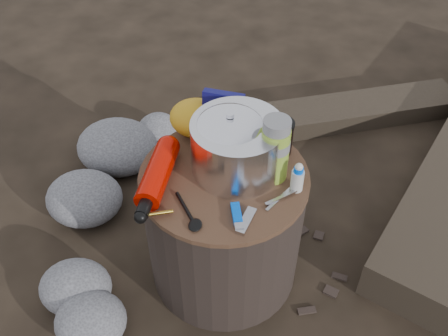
# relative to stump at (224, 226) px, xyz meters

# --- Properties ---
(ground) EXTENTS (60.00, 60.00, 0.00)m
(ground) POSITION_rel_stump_xyz_m (0.00, 0.00, -0.22)
(ground) COLOR black
(ground) RESTS_ON ground
(stump) EXTENTS (0.49, 0.49, 0.45)m
(stump) POSITION_rel_stump_xyz_m (0.00, 0.00, 0.00)
(stump) COLOR black
(stump) RESTS_ON ground
(rock_ring) EXTENTS (0.47, 1.03, 0.20)m
(rock_ring) POSITION_rel_stump_xyz_m (-0.38, 0.16, -0.12)
(rock_ring) COLOR slate
(rock_ring) RESTS_ON ground
(log_small) EXTENTS (1.05, 0.55, 0.09)m
(log_small) POSITION_rel_stump_xyz_m (0.43, 0.88, -0.18)
(log_small) COLOR #31281F
(log_small) RESTS_ON ground
(foil_windscreen) EXTENTS (0.26, 0.26, 0.16)m
(foil_windscreen) POSITION_rel_stump_xyz_m (0.03, 0.04, 0.30)
(foil_windscreen) COLOR silver
(foil_windscreen) RESTS_ON stump
(camping_pot) EXTENTS (0.18, 0.18, 0.18)m
(camping_pot) POSITION_rel_stump_xyz_m (0.01, 0.05, 0.32)
(camping_pot) COLOR white
(camping_pot) RESTS_ON stump
(fuel_bottle) EXTENTS (0.08, 0.29, 0.07)m
(fuel_bottle) POSITION_rel_stump_xyz_m (-0.18, -0.05, 0.26)
(fuel_bottle) COLOR #C30D00
(fuel_bottle) RESTS_ON stump
(thermos) EXTENTS (0.08, 0.08, 0.20)m
(thermos) POSITION_rel_stump_xyz_m (0.14, 0.02, 0.32)
(thermos) COLOR #88AC32
(thermos) RESTS_ON stump
(travel_mug) EXTENTS (0.07, 0.07, 0.11)m
(travel_mug) POSITION_rel_stump_xyz_m (0.15, 0.13, 0.28)
(travel_mug) COLOR black
(travel_mug) RESTS_ON stump
(stuff_sack) EXTENTS (0.17, 0.14, 0.12)m
(stuff_sack) POSITION_rel_stump_xyz_m (-0.11, 0.18, 0.28)
(stuff_sack) COLOR gold
(stuff_sack) RESTS_ON stump
(food_pouch) EXTENTS (0.13, 0.04, 0.16)m
(food_pouch) POSITION_rel_stump_xyz_m (-0.03, 0.17, 0.30)
(food_pouch) COLOR #0E0D52
(food_pouch) RESTS_ON stump
(lighter) EXTENTS (0.05, 0.10, 0.02)m
(lighter) POSITION_rel_stump_xyz_m (0.05, -0.14, 0.23)
(lighter) COLOR #0056ED
(lighter) RESTS_ON stump
(multitool) EXTENTS (0.05, 0.09, 0.01)m
(multitool) POSITION_rel_stump_xyz_m (0.08, -0.16, 0.23)
(multitool) COLOR #B3B3B8
(multitool) RESTS_ON stump
(pot_grabber) EXTENTS (0.10, 0.11, 0.01)m
(pot_grabber) POSITION_rel_stump_xyz_m (0.16, -0.07, 0.23)
(pot_grabber) COLOR #B3B3B8
(pot_grabber) RESTS_ON stump
(spork) EXTENTS (0.10, 0.13, 0.01)m
(spork) POSITION_rel_stump_xyz_m (-0.08, -0.14, 0.23)
(spork) COLOR black
(spork) RESTS_ON stump
(squeeze_bottle) EXTENTS (0.04, 0.04, 0.08)m
(squeeze_bottle) POSITION_rel_stump_xyz_m (0.21, -0.02, 0.27)
(squeeze_bottle) COLOR silver
(squeeze_bottle) RESTS_ON stump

